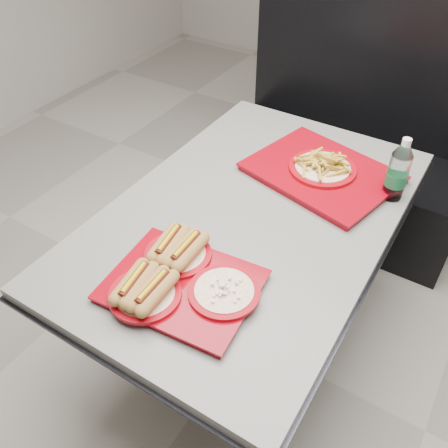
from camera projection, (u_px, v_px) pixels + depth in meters
The scene contains 6 objects.
ground at pixel (245, 339), 2.14m from camera, with size 6.00×6.00×0.00m, color gray.
diner_table at pixel (250, 245), 1.76m from camera, with size 0.92×1.42×0.75m.
booth_bench at pixel (348, 151), 2.57m from camera, with size 1.30×0.57×1.35m.
tray_near at pixel (177, 278), 1.37m from camera, with size 0.45×0.38×0.09m.
tray_far at pixel (322, 170), 1.78m from camera, with size 0.60×0.52×0.10m.
water_bottle at pixel (398, 173), 1.64m from camera, with size 0.08×0.08×0.24m.
Camera 1 is at (0.59, -1.13, 1.80)m, focal length 38.00 mm.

